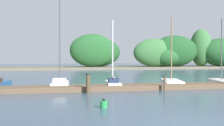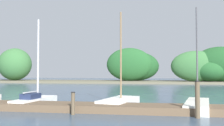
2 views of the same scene
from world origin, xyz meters
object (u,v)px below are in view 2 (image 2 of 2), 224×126
sailboat_5 (198,104)px  mooring_piling_3 (73,103)px  mooring_piling_4 (197,99)px  sailboat_4 (120,101)px  sailboat_3 (36,100)px

sailboat_5 → mooring_piling_3: (-5.93, -2.58, 0.27)m
mooring_piling_3 → mooring_piling_4: (5.48, 0.04, 0.27)m
sailboat_4 → mooring_piling_3: sailboat_4 is taller
sailboat_3 → sailboat_5: bearing=-84.1°
sailboat_3 → sailboat_4: bearing=-78.6°
sailboat_3 → mooring_piling_4: (8.58, -2.58, 0.45)m
sailboat_4 → mooring_piling_4: size_ratio=3.42×
sailboat_5 → sailboat_3: bearing=101.8°
sailboat_3 → sailboat_4: sailboat_4 is taller
mooring_piling_4 → sailboat_3: bearing=163.3°
sailboat_4 → sailboat_5: size_ratio=1.00×
sailboat_4 → mooring_piling_3: 3.56m
sailboat_4 → mooring_piling_4: 4.80m
sailboat_4 → mooring_piling_3: bearing=163.0°
sailboat_3 → sailboat_4: size_ratio=0.94×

